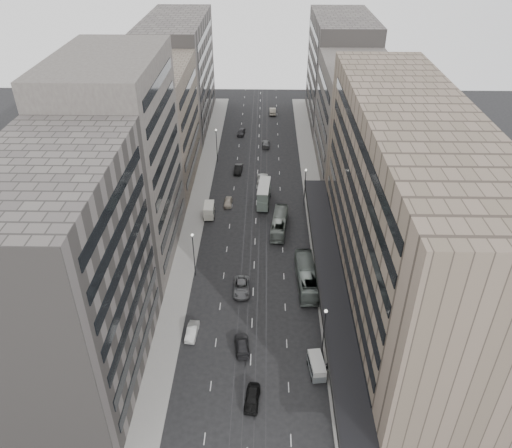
# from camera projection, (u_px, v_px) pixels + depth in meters

# --- Properties ---
(ground) EXTENTS (220.00, 220.00, 0.00)m
(ground) POSITION_uv_depth(u_px,v_px,m) (252.00, 328.00, 72.71)
(ground) COLOR black
(ground) RESTS_ON ground
(sidewalk_right) EXTENTS (4.00, 125.00, 0.15)m
(sidewalk_right) POSITION_uv_depth(u_px,v_px,m) (314.00, 199.00, 103.93)
(sidewalk_right) COLOR gray
(sidewalk_right) RESTS_ON ground
(sidewalk_left) EXTENTS (4.00, 125.00, 0.15)m
(sidewalk_left) POSITION_uv_depth(u_px,v_px,m) (199.00, 198.00, 104.33)
(sidewalk_left) COLOR gray
(sidewalk_left) RESTS_ON ground
(department_store) EXTENTS (19.20, 60.00, 30.00)m
(department_store) POSITION_uv_depth(u_px,v_px,m) (403.00, 213.00, 70.94)
(department_store) COLOR #786757
(department_store) RESTS_ON ground
(building_right_mid) EXTENTS (15.00, 28.00, 24.00)m
(building_right_mid) POSITION_uv_depth(u_px,v_px,m) (356.00, 120.00, 109.45)
(building_right_mid) COLOR #4C4642
(building_right_mid) RESTS_ON ground
(building_right_far) EXTENTS (15.00, 32.00, 28.00)m
(building_right_far) POSITION_uv_depth(u_px,v_px,m) (340.00, 71.00, 133.53)
(building_right_far) COLOR #5E5854
(building_right_far) RESTS_ON ground
(building_left_a) EXTENTS (15.00, 28.00, 30.00)m
(building_left_a) POSITION_uv_depth(u_px,v_px,m) (66.00, 281.00, 58.20)
(building_left_a) COLOR #5E5854
(building_left_a) RESTS_ON ground
(building_left_b) EXTENTS (15.00, 26.00, 34.00)m
(building_left_b) POSITION_uv_depth(u_px,v_px,m) (120.00, 164.00, 79.76)
(building_left_b) COLOR #4C4642
(building_left_b) RESTS_ON ground
(building_left_c) EXTENTS (15.00, 28.00, 25.00)m
(building_left_c) POSITION_uv_depth(u_px,v_px,m) (155.00, 126.00, 104.86)
(building_left_c) COLOR #6C6254
(building_left_c) RESTS_ON ground
(building_left_d) EXTENTS (15.00, 38.00, 28.00)m
(building_left_d) POSITION_uv_depth(u_px,v_px,m) (178.00, 74.00, 131.73)
(building_left_d) COLOR #5E5854
(building_left_d) RESTS_ON ground
(lamp_right_near) EXTENTS (0.44, 0.44, 8.32)m
(lamp_right_near) POSITION_uv_depth(u_px,v_px,m) (324.00, 327.00, 65.52)
(lamp_right_near) COLOR #262628
(lamp_right_near) RESTS_ON ground
(lamp_right_far) EXTENTS (0.44, 0.44, 8.32)m
(lamp_right_far) POSITION_uv_depth(u_px,v_px,m) (305.00, 183.00, 99.08)
(lamp_right_far) COLOR #262628
(lamp_right_far) RESTS_ON ground
(lamp_left_near) EXTENTS (0.44, 0.44, 8.32)m
(lamp_left_near) POSITION_uv_depth(u_px,v_px,m) (193.00, 250.00, 80.11)
(lamp_left_near) COLOR #262628
(lamp_left_near) RESTS_ON ground
(lamp_left_far) EXTENTS (0.44, 0.44, 8.32)m
(lamp_left_far) POSITION_uv_depth(u_px,v_px,m) (217.00, 142.00, 116.19)
(lamp_left_far) COLOR #262628
(lamp_left_far) RESTS_ON ground
(bus_near) EXTENTS (3.20, 11.99, 3.31)m
(bus_near) POSITION_uv_depth(u_px,v_px,m) (306.00, 276.00, 80.10)
(bus_near) COLOR slate
(bus_near) RESTS_ON ground
(bus_far) EXTENTS (3.61, 10.83, 2.96)m
(bus_far) POSITION_uv_depth(u_px,v_px,m) (279.00, 223.00, 93.66)
(bus_far) COLOR gray
(bus_far) RESTS_ON ground
(double_decker) EXTENTS (2.94, 8.10, 4.35)m
(double_decker) POSITION_uv_depth(u_px,v_px,m) (264.00, 194.00, 101.28)
(double_decker) COLOR slate
(double_decker) RESTS_ON ground
(vw_microbus) EXTENTS (2.33, 4.35, 2.25)m
(vw_microbus) POSITION_uv_depth(u_px,v_px,m) (317.00, 366.00, 65.17)
(vw_microbus) COLOR #5A6062
(vw_microbus) RESTS_ON ground
(panel_van) EXTENTS (2.22, 4.31, 2.68)m
(panel_van) POSITION_uv_depth(u_px,v_px,m) (209.00, 210.00, 97.58)
(panel_van) COLOR beige
(panel_van) RESTS_ON ground
(sedan_0) EXTENTS (2.23, 4.61, 1.52)m
(sedan_0) POSITION_uv_depth(u_px,v_px,m) (252.00, 398.00, 61.52)
(sedan_0) COLOR black
(sedan_0) RESTS_ON ground
(sedan_1) EXTENTS (1.75, 4.22, 1.36)m
(sedan_1) POSITION_uv_depth(u_px,v_px,m) (192.00, 331.00, 71.16)
(sedan_1) COLOR #B4B4B0
(sedan_1) RESTS_ON ground
(sedan_2) EXTENTS (2.72, 5.57, 1.53)m
(sedan_2) POSITION_uv_depth(u_px,v_px,m) (241.00, 287.00, 79.18)
(sedan_2) COLOR slate
(sedan_2) RESTS_ON ground
(sedan_3) EXTENTS (2.55, 5.10, 1.42)m
(sedan_3) POSITION_uv_depth(u_px,v_px,m) (242.00, 345.00, 68.98)
(sedan_3) COLOR black
(sedan_3) RESTS_ON ground
(sedan_4) EXTENTS (1.68, 4.00, 1.35)m
(sedan_4) POSITION_uv_depth(u_px,v_px,m) (228.00, 202.00, 101.76)
(sedan_4) COLOR #B9AB99
(sedan_4) RESTS_ON ground
(sedan_5) EXTENTS (1.96, 4.78, 1.54)m
(sedan_5) POSITION_uv_depth(u_px,v_px,m) (238.00, 169.00, 114.13)
(sedan_5) COLOR black
(sedan_5) RESTS_ON ground
(sedan_6) EXTENTS (2.36, 5.06, 1.40)m
(sedan_6) POSITION_uv_depth(u_px,v_px,m) (263.00, 178.00, 110.51)
(sedan_6) COLOR silver
(sedan_6) RESTS_ON ground
(sedan_7) EXTENTS (2.05, 4.80, 1.38)m
(sedan_7) POSITION_uv_depth(u_px,v_px,m) (266.00, 144.00, 126.26)
(sedan_7) COLOR slate
(sedan_7) RESTS_ON ground
(sedan_8) EXTENTS (2.26, 4.56, 1.49)m
(sedan_8) POSITION_uv_depth(u_px,v_px,m) (241.00, 132.00, 132.52)
(sedan_8) COLOR #2B2B2E
(sedan_8) RESTS_ON ground
(sedan_9) EXTENTS (1.82, 5.19, 1.71)m
(sedan_9) POSITION_uv_depth(u_px,v_px,m) (273.00, 111.00, 145.51)
(sedan_9) COLOR #A29886
(sedan_9) RESTS_ON ground
(pedestrian) EXTENTS (0.79, 0.56, 2.07)m
(pedestrian) POSITION_uv_depth(u_px,v_px,m) (328.00, 366.00, 65.20)
(pedestrian) COLOR black
(pedestrian) RESTS_ON sidewalk_right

